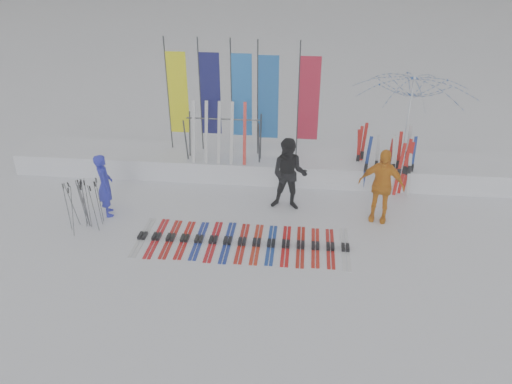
# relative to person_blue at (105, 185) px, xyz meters

# --- Properties ---
(ground) EXTENTS (120.00, 120.00, 0.00)m
(ground) POSITION_rel_person_blue_xyz_m (3.54, -1.94, -0.80)
(ground) COLOR white
(ground) RESTS_ON ground
(snow_bank) EXTENTS (14.00, 1.60, 0.60)m
(snow_bank) POSITION_rel_person_blue_xyz_m (3.54, 2.66, -0.50)
(snow_bank) COLOR white
(snow_bank) RESTS_ON ground
(person_blue) EXTENTS (0.61, 0.70, 1.61)m
(person_blue) POSITION_rel_person_blue_xyz_m (0.00, 0.00, 0.00)
(person_blue) COLOR #2025BB
(person_blue) RESTS_ON ground
(person_black) EXTENTS (0.97, 0.79, 1.88)m
(person_black) POSITION_rel_person_blue_xyz_m (4.45, 0.75, 0.14)
(person_black) COLOR black
(person_black) RESTS_ON ground
(person_yellow) EXTENTS (1.16, 0.69, 1.85)m
(person_yellow) POSITION_rel_person_blue_xyz_m (6.65, 0.43, 0.12)
(person_yellow) COLOR orange
(person_yellow) RESTS_ON ground
(tent_canopy) EXTENTS (3.57, 3.63, 2.98)m
(tent_canopy) POSITION_rel_person_blue_xyz_m (7.62, 3.09, 0.69)
(tent_canopy) COLOR white
(tent_canopy) RESTS_ON ground
(ski_row) EXTENTS (4.81, 1.70, 0.07)m
(ski_row) POSITION_rel_person_blue_xyz_m (3.48, -0.98, -0.77)
(ski_row) COLOR silver
(ski_row) RESTS_ON ground
(pole_cluster) EXTENTS (0.70, 0.73, 1.25)m
(pole_cluster) POSITION_rel_person_blue_xyz_m (-0.29, -0.65, -0.20)
(pole_cluster) COLOR #595B60
(pole_cluster) RESTS_ON ground
(feather_flags) EXTENTS (4.23, 0.21, 3.20)m
(feather_flags) POSITION_rel_person_blue_xyz_m (2.96, 2.85, 1.44)
(feather_flags) COLOR #383A3F
(feather_flags) RESTS_ON ground
(ski_rack) EXTENTS (2.04, 0.80, 1.23)m
(ski_rack) POSITION_rel_person_blue_xyz_m (2.57, 2.26, 0.58)
(ski_rack) COLOR #383A3F
(ski_rack) RESTS_ON ground
(upright_skis) EXTENTS (1.46, 1.10, 1.69)m
(upright_skis) POSITION_rel_person_blue_xyz_m (7.05, 2.19, -0.01)
(upright_skis) COLOR navy
(upright_skis) RESTS_ON ground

